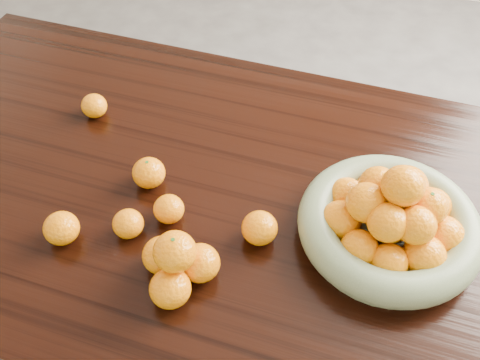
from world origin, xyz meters
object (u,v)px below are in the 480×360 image
(dining_table, at_px, (253,224))
(orange_pyramid, at_px, (177,264))
(loose_orange_0, at_px, (149,173))
(fruit_bowl, at_px, (391,221))

(dining_table, distance_m, orange_pyramid, 0.29)
(dining_table, xyz_separation_m, loose_orange_0, (-0.24, -0.03, 0.12))
(fruit_bowl, height_order, orange_pyramid, fruit_bowl)
(loose_orange_0, bearing_deg, fruit_bowl, 1.69)
(fruit_bowl, bearing_deg, orange_pyramid, -148.46)
(dining_table, xyz_separation_m, orange_pyramid, (-0.08, -0.24, 0.14))
(dining_table, relative_size, loose_orange_0, 26.24)
(dining_table, bearing_deg, fruit_bowl, -2.10)
(fruit_bowl, distance_m, loose_orange_0, 0.54)
(orange_pyramid, bearing_deg, loose_orange_0, 126.77)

